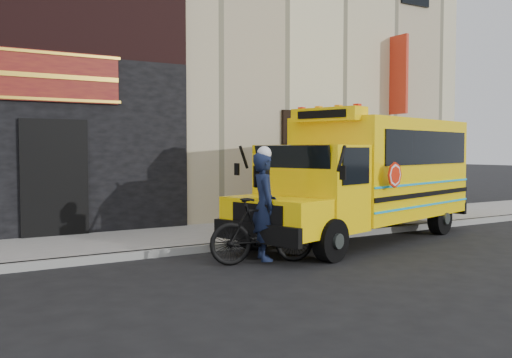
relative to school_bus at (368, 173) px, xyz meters
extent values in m
plane|color=black|center=(-3.08, -2.19, -1.51)|extent=(120.00, 120.00, 0.00)
cube|color=gray|center=(-3.08, 0.41, -1.43)|extent=(40.00, 0.20, 0.15)
cube|color=slate|center=(-3.08, 1.91, -1.43)|extent=(40.00, 3.00, 0.15)
cube|color=beige|center=(-3.08, 8.31, 4.64)|extent=(20.00, 10.00, 12.00)
cube|color=black|center=(-6.28, 3.21, -0.11)|extent=(1.30, 0.10, 2.50)
cube|color=red|center=(3.92, 2.96, 2.84)|extent=(0.10, 0.70, 2.40)
cylinder|color=black|center=(-2.45, -1.71, -1.11)|extent=(0.85, 0.49, 0.80)
cylinder|color=black|center=(-2.98, 0.12, -1.11)|extent=(0.85, 0.49, 0.80)
cylinder|color=black|center=(1.97, -0.41, -1.11)|extent=(0.85, 0.49, 0.80)
cylinder|color=black|center=(1.43, 1.42, -1.11)|extent=(0.85, 0.49, 0.80)
cube|color=yellow|center=(-3.15, -0.92, -0.71)|extent=(1.52, 2.20, 0.70)
cube|color=black|center=(-3.67, -1.08, -0.96)|extent=(0.70, 2.00, 0.35)
cube|color=yellow|center=(-2.09, -0.61, -0.21)|extent=(1.75, 2.35, 1.70)
cube|color=black|center=(-2.64, -0.77, 0.19)|extent=(0.57, 1.74, 0.90)
cube|color=yellow|center=(0.64, 0.19, 0.11)|extent=(4.94, 3.38, 2.25)
cube|color=black|center=(2.83, 0.84, -0.96)|extent=(0.74, 2.14, 0.30)
cube|color=black|center=(1.05, -0.84, 0.59)|extent=(3.75, 1.14, 0.75)
cube|color=yellow|center=(-1.52, -0.44, 1.27)|extent=(0.93, 1.68, 0.28)
cylinder|color=red|center=(-0.72, -1.56, 0.04)|extent=(0.51, 0.18, 0.52)
cylinder|color=#3C4340|center=(1.47, 0.58, -0.08)|extent=(0.06, 0.06, 2.87)
cube|color=red|center=(1.45, 0.50, 0.82)|extent=(0.08, 0.25, 0.36)
cube|color=white|center=(1.45, 0.50, 0.37)|extent=(0.08, 0.25, 0.31)
imported|color=black|center=(-3.58, -1.19, -0.91)|extent=(2.07, 0.99, 1.20)
imported|color=black|center=(-3.51, -1.11, -0.53)|extent=(0.66, 0.82, 1.96)
camera|label=1|loc=(-8.98, -9.84, 0.55)|focal=40.00mm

